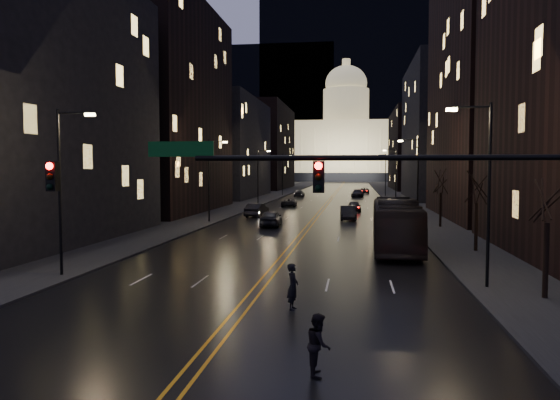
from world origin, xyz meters
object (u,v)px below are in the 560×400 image
at_px(receding_car_a, 348,213).
at_px(pedestrian_a, 293,287).
at_px(bus, 396,225).
at_px(pedestrian_b, 319,344).
at_px(traffic_signal, 396,193).
at_px(oncoming_car_a, 271,218).
at_px(oncoming_car_b, 257,210).

distance_m(receding_car_a, pedestrian_a, 40.34).
xyz_separation_m(bus, pedestrian_b, (-3.93, -24.48, -0.97)).
relative_size(traffic_signal, oncoming_car_a, 3.53).
relative_size(bus, receding_car_a, 2.70).
distance_m(traffic_signal, pedestrian_b, 5.18).
xyz_separation_m(bus, oncoming_car_a, (-11.38, 14.76, -1.02)).
height_order(oncoming_car_a, pedestrian_a, pedestrian_a).
relative_size(bus, oncoming_car_b, 2.62).
bearing_deg(oncoming_car_b, bus, 126.38).
bearing_deg(oncoming_car_a, oncoming_car_b, -74.40).
distance_m(oncoming_car_b, pedestrian_b, 50.98).
bearing_deg(receding_car_a, traffic_signal, -90.52).
bearing_deg(receding_car_a, oncoming_car_b, 164.04).
xyz_separation_m(traffic_signal, receding_car_a, (-2.03, 45.30, -4.29)).
height_order(oncoming_car_b, receding_car_a, oncoming_car_b).
height_order(bus, oncoming_car_b, bus).
bearing_deg(pedestrian_a, traffic_signal, -138.31).
xyz_separation_m(traffic_signal, pedestrian_a, (-3.79, 5.00, -4.13)).
bearing_deg(traffic_signal, oncoming_car_b, 105.28).
distance_m(traffic_signal, receding_car_a, 45.55).
relative_size(oncoming_car_b, pedestrian_a, 2.60).
bearing_deg(oncoming_car_b, traffic_signal, 111.49).
xyz_separation_m(bus, oncoming_car_b, (-14.73, 25.35, -1.02)).
distance_m(traffic_signal, bus, 22.78).
bearing_deg(oncoming_car_a, pedestrian_b, 98.78).
xyz_separation_m(receding_car_a, pedestrian_b, (-0.23, -47.30, 0.07)).
xyz_separation_m(pedestrian_a, pedestrian_b, (1.54, -7.00, -0.09)).
relative_size(pedestrian_a, pedestrian_b, 1.10).
relative_size(receding_car_a, pedestrian_b, 2.78).
relative_size(receding_car_a, pedestrian_a, 2.53).
relative_size(oncoming_car_b, receding_car_a, 1.03).
relative_size(traffic_signal, bus, 1.30).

